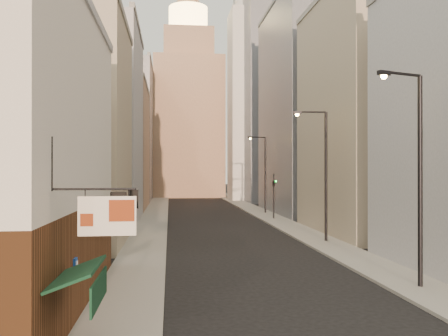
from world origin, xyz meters
TOP-DOWN VIEW (x-y plane):
  - sidewalk_left at (-6.50, 55.00)m, footprint 3.00×140.00m
  - sidewalk_right at (6.50, 55.00)m, footprint 3.00×140.00m
  - near_building_left at (-10.99, 9.00)m, footprint 8.30×23.04m
  - left_bldg_beige at (-12.00, 26.00)m, footprint 8.00×12.00m
  - left_bldg_grey at (-12.00, 42.00)m, footprint 8.00×16.00m
  - left_bldg_tan at (-12.00, 60.00)m, footprint 8.00×18.00m
  - left_bldg_wingrid at (-12.00, 80.00)m, footprint 8.00×20.00m
  - right_bldg_beige at (12.00, 30.00)m, footprint 8.00×16.00m
  - right_bldg_wingrid at (12.00, 50.00)m, footprint 8.00×20.00m
  - highrise at (18.00, 78.00)m, footprint 21.00×23.00m
  - clock_tower at (-1.00, 92.00)m, footprint 14.00×14.00m
  - white_tower at (10.00, 78.00)m, footprint 8.00×8.00m
  - streetlamp_near at (6.30, 10.34)m, footprint 2.46×1.04m
  - streetlamp_mid at (6.56, 25.03)m, footprint 2.58×0.35m
  - streetlamp_far at (6.76, 49.59)m, footprint 2.43×0.93m
  - traffic_light_right at (6.51, 42.37)m, footprint 0.64×0.62m

SIDE VIEW (x-z plane):
  - sidewalk_left at x=-6.50m, z-range 0.00..0.15m
  - sidewalk_right at x=6.50m, z-range 0.00..0.15m
  - traffic_light_right at x=6.51m, z-range 1.23..6.23m
  - streetlamp_far at x=6.76m, z-range 0.68..10.21m
  - streetlamp_near at x=6.30m, z-range 0.70..10.48m
  - streetlamp_mid at x=6.56m, z-range 0.70..10.51m
  - near_building_left at x=-10.99m, z-range -0.13..12.17m
  - left_bldg_beige at x=-12.00m, z-range 0.00..16.00m
  - left_bldg_tan at x=-12.00m, z-range 0.00..17.00m
  - left_bldg_grey at x=-12.00m, z-range 0.00..20.00m
  - right_bldg_beige at x=12.00m, z-range 0.00..20.00m
  - left_bldg_wingrid at x=-12.00m, z-range 0.00..24.00m
  - right_bldg_wingrid at x=12.00m, z-range 0.00..26.00m
  - clock_tower at x=-1.00m, z-range -4.82..40.08m
  - white_tower at x=10.00m, z-range -2.14..39.36m
  - highrise at x=18.00m, z-range 0.06..51.26m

